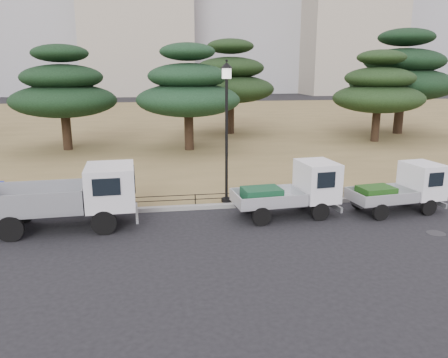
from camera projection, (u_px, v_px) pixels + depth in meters
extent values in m
plane|color=black|center=(234.00, 232.00, 14.38)|extent=(220.00, 220.00, 0.00)
cube|color=olive|center=(179.00, 122.00, 43.67)|extent=(120.00, 56.00, 0.15)
cube|color=gray|center=(222.00, 206.00, 16.85)|extent=(120.00, 0.25, 0.16)
cylinder|color=black|center=(104.00, 223.00, 14.05)|extent=(0.82, 0.20, 0.81)
cylinder|color=black|center=(106.00, 206.00, 15.72)|extent=(0.82, 0.20, 0.81)
cylinder|color=black|center=(10.00, 229.00, 13.48)|extent=(0.82, 0.20, 0.81)
cylinder|color=black|center=(23.00, 211.00, 15.16)|extent=(0.82, 0.20, 0.81)
cube|color=#2D2D30|center=(63.00, 211.00, 14.56)|extent=(4.58, 1.19, 0.14)
cube|color=gray|center=(35.00, 199.00, 14.28)|extent=(3.23, 1.93, 0.79)
cube|color=silver|center=(111.00, 186.00, 14.69)|extent=(1.67, 2.01, 1.39)
cylinder|color=black|center=(320.00, 211.00, 15.40)|extent=(0.67, 0.23, 0.65)
cylinder|color=black|center=(303.00, 200.00, 16.77)|extent=(0.67, 0.23, 0.65)
cylinder|color=black|center=(262.00, 216.00, 14.87)|extent=(0.67, 0.23, 0.65)
cylinder|color=black|center=(249.00, 204.00, 16.24)|extent=(0.67, 0.23, 0.65)
cube|color=#2D2D30|center=(284.00, 204.00, 15.79)|extent=(3.59, 1.13, 0.15)
cube|color=#BBBDC3|center=(268.00, 197.00, 15.57)|extent=(2.56, 1.70, 0.44)
cube|color=silver|center=(317.00, 181.00, 15.90)|extent=(1.37, 1.72, 1.41)
cube|color=#14492A|center=(262.00, 195.00, 15.48)|extent=(1.42, 1.09, 0.48)
cylinder|color=black|center=(428.00, 207.00, 15.95)|extent=(0.62, 0.23, 0.61)
cylinder|color=black|center=(404.00, 197.00, 17.20)|extent=(0.62, 0.23, 0.61)
cylinder|color=black|center=(381.00, 212.00, 15.41)|extent=(0.62, 0.23, 0.61)
cylinder|color=black|center=(359.00, 201.00, 16.65)|extent=(0.62, 0.23, 0.61)
cube|color=#2D2D30|center=(394.00, 201.00, 16.27)|extent=(3.34, 1.13, 0.14)
cube|color=#B3B6BB|center=(381.00, 195.00, 16.05)|extent=(2.40, 1.64, 0.40)
cube|color=white|center=(422.00, 180.00, 16.41)|extent=(1.31, 1.62, 1.29)
cube|color=#1F5016|center=(376.00, 193.00, 15.96)|extent=(1.34, 1.04, 0.45)
cylinder|color=black|center=(226.00, 200.00, 17.14)|extent=(0.40, 0.40, 0.15)
cylinder|color=black|center=(226.00, 140.00, 16.57)|extent=(0.11, 0.11, 4.57)
cylinder|color=white|center=(227.00, 74.00, 15.97)|extent=(0.37, 0.37, 0.37)
cone|color=black|center=(227.00, 65.00, 15.89)|extent=(0.48, 0.48, 0.23)
cylinder|color=black|center=(221.00, 198.00, 16.93)|extent=(38.00, 0.03, 0.03)
cylinder|color=black|center=(221.00, 194.00, 16.89)|extent=(38.00, 0.03, 0.03)
cylinder|color=black|center=(221.00, 198.00, 16.93)|extent=(0.04, 0.04, 0.40)
cylinder|color=#2D2D30|center=(436.00, 233.00, 14.23)|extent=(0.60, 0.60, 0.01)
cylinder|color=black|center=(67.00, 130.00, 28.02)|extent=(0.58, 0.58, 2.57)
ellipsoid|color=black|center=(64.00, 101.00, 27.57)|extent=(6.59, 6.59, 2.11)
ellipsoid|color=black|center=(62.00, 77.00, 27.22)|extent=(5.03, 5.03, 1.61)
ellipsoid|color=black|center=(60.00, 53.00, 26.87)|extent=(3.47, 3.47, 1.11)
cylinder|color=black|center=(189.00, 130.00, 28.01)|extent=(0.59, 0.59, 2.60)
ellipsoid|color=#16331C|center=(188.00, 100.00, 27.55)|extent=(6.57, 6.57, 2.10)
ellipsoid|color=#16331C|center=(188.00, 76.00, 27.20)|extent=(5.01, 5.01, 1.60)
ellipsoid|color=#16331C|center=(187.00, 52.00, 26.84)|extent=(3.46, 3.46, 1.11)
cylinder|color=black|center=(230.00, 116.00, 35.23)|extent=(0.65, 0.65, 2.90)
ellipsoid|color=black|center=(230.00, 89.00, 34.72)|extent=(6.98, 6.98, 2.23)
ellipsoid|color=black|center=(230.00, 68.00, 34.32)|extent=(5.33, 5.33, 1.71)
ellipsoid|color=black|center=(230.00, 46.00, 33.92)|extent=(3.68, 3.68, 1.18)
cylinder|color=black|center=(376.00, 124.00, 31.36)|extent=(0.56, 0.56, 2.50)
ellipsoid|color=black|center=(378.00, 98.00, 30.92)|extent=(6.35, 6.35, 2.03)
ellipsoid|color=black|center=(380.00, 78.00, 30.58)|extent=(4.85, 4.85, 1.55)
ellipsoid|color=black|center=(381.00, 57.00, 30.24)|extent=(3.35, 3.35, 1.07)
cylinder|color=black|center=(399.00, 114.00, 35.20)|extent=(0.72, 0.72, 3.19)
ellipsoid|color=black|center=(402.00, 85.00, 34.63)|extent=(8.13, 8.13, 2.60)
ellipsoid|color=black|center=(404.00, 61.00, 34.20)|extent=(6.21, 6.21, 1.99)
ellipsoid|color=black|center=(406.00, 37.00, 33.76)|extent=(4.29, 4.29, 1.37)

